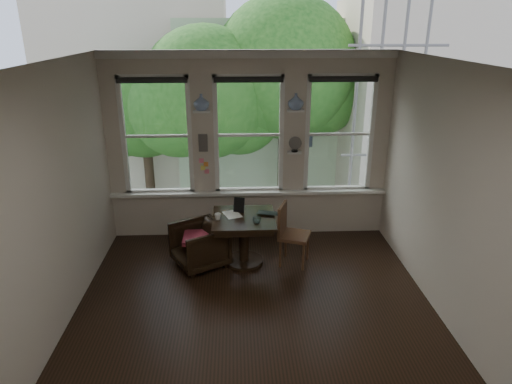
{
  "coord_description": "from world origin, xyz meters",
  "views": [
    {
      "loc": [
        -0.22,
        -4.87,
        3.38
      ],
      "look_at": [
        0.05,
        0.9,
        1.23
      ],
      "focal_mm": 32.0,
      "sensor_mm": 36.0,
      "label": 1
    }
  ],
  "objects_px": {
    "table": "(244,240)",
    "side_chair_right": "(295,235)",
    "laptop": "(269,215)",
    "armchair_left": "(199,245)",
    "mug": "(218,217)"
  },
  "relations": [
    {
      "from": "mug",
      "to": "laptop",
      "type": "bearing_deg",
      "value": 6.97
    },
    {
      "from": "table",
      "to": "side_chair_right",
      "type": "height_order",
      "value": "side_chair_right"
    },
    {
      "from": "armchair_left",
      "to": "mug",
      "type": "distance_m",
      "value": 0.55
    },
    {
      "from": "side_chair_right",
      "to": "mug",
      "type": "xyz_separation_m",
      "value": [
        -1.11,
        -0.04,
        0.33
      ]
    },
    {
      "from": "laptop",
      "to": "mug",
      "type": "distance_m",
      "value": 0.75
    },
    {
      "from": "mug",
      "to": "side_chair_right",
      "type": "bearing_deg",
      "value": 1.92
    },
    {
      "from": "armchair_left",
      "to": "side_chair_right",
      "type": "xyz_separation_m",
      "value": [
        1.39,
        -0.01,
        0.14
      ]
    },
    {
      "from": "table",
      "to": "laptop",
      "type": "xyz_separation_m",
      "value": [
        0.37,
        0.02,
        0.39
      ]
    },
    {
      "from": "armchair_left",
      "to": "side_chair_right",
      "type": "bearing_deg",
      "value": 60.27
    },
    {
      "from": "laptop",
      "to": "armchair_left",
      "type": "bearing_deg",
      "value": -161.96
    },
    {
      "from": "side_chair_right",
      "to": "mug",
      "type": "distance_m",
      "value": 1.16
    },
    {
      "from": "table",
      "to": "side_chair_right",
      "type": "xyz_separation_m",
      "value": [
        0.74,
        -0.04,
        0.09
      ]
    },
    {
      "from": "side_chair_right",
      "to": "laptop",
      "type": "relative_size",
      "value": 2.52
    },
    {
      "from": "laptop",
      "to": "table",
      "type": "bearing_deg",
      "value": -161.95
    },
    {
      "from": "armchair_left",
      "to": "laptop",
      "type": "height_order",
      "value": "laptop"
    }
  ]
}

